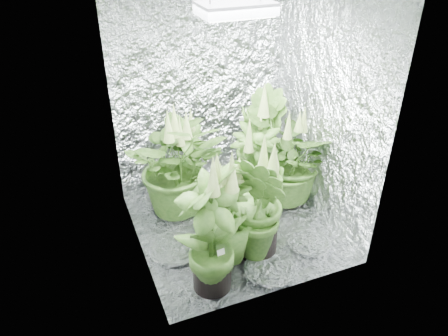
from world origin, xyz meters
name	(u,v)px	position (x,y,z in m)	size (l,w,h in m)	color
ground	(233,227)	(0.00, 0.00, 0.00)	(1.60, 1.60, 0.00)	white
walls	(234,123)	(0.00, 0.00, 1.00)	(1.62, 1.62, 2.00)	white
grow_lamp	(236,9)	(0.00, 0.00, 1.83)	(0.50, 0.30, 0.22)	gray
plant_a	(177,165)	(-0.36, 0.40, 0.49)	(1.00, 1.00, 1.03)	black
plant_b	(188,161)	(-0.20, 0.59, 0.39)	(0.56, 0.56, 0.88)	black
plant_c	(259,145)	(0.44, 0.44, 0.51)	(0.66, 0.66, 1.11)	black
plant_d	(225,214)	(-0.20, -0.32, 0.42)	(0.59, 0.59, 0.93)	black
plant_e	(292,160)	(0.64, 0.16, 0.45)	(1.03, 1.03, 0.96)	black
plant_f	(211,229)	(-0.41, -0.57, 0.53)	(0.78, 0.78, 1.15)	black
plant_g	(260,207)	(0.06, -0.37, 0.45)	(0.53, 0.53, 1.01)	black
plant_h	(254,169)	(0.30, 0.23, 0.40)	(0.61, 0.61, 0.89)	black
circulation_fan	(271,173)	(0.60, 0.46, 0.15)	(0.18, 0.30, 0.36)	black
plant_label	(221,255)	(-0.35, -0.60, 0.30)	(0.06, 0.01, 0.09)	white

